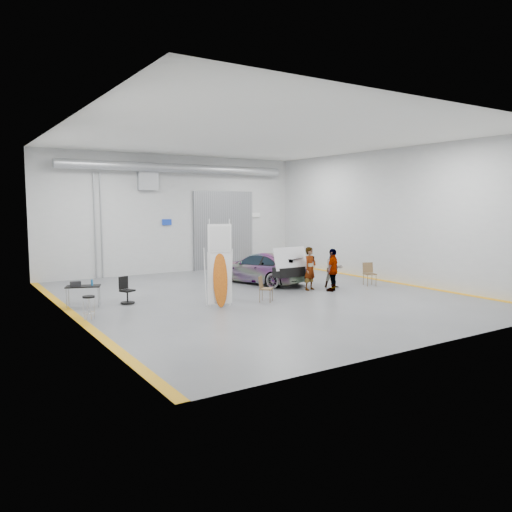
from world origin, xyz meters
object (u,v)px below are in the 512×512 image
folding_chair_far (369,278)px  person_b (334,269)px  work_table (81,286)px  surfboard_display (222,272)px  shop_stool (89,308)px  folding_chair_near (266,294)px  person_a (310,269)px  office_chair (127,292)px  person_c (333,270)px  sedan_car (261,268)px

folding_chair_far → person_b: bearing=-174.2°
person_b → work_table: 10.06m
surfboard_display → shop_stool: (-4.35, 0.45, -0.85)m
folding_chair_near → folding_chair_far: size_ratio=0.94×
surfboard_display → folding_chair_far: surfboard_display is taller
surfboard_display → shop_stool: surfboard_display is taller
person_a → shop_stool: 9.08m
surfboard_display → work_table: surfboard_display is taller
shop_stool → office_chair: office_chair is taller
person_b → folding_chair_far: person_b is taller
folding_chair_near → surfboard_display: bearing=135.2°
person_a → folding_chair_far: 2.98m
person_a → surfboard_display: (-4.70, -1.04, 0.34)m
person_a → work_table: (-8.73, 1.65, -0.17)m
work_table → person_c: bearing=-14.2°
surfboard_display → shop_stool: size_ratio=4.02×
sedan_car → person_a: 2.73m
person_b → folding_chair_near: (-4.08, -0.98, -0.53)m
folding_chair_near → work_table: folding_chair_near is taller
person_b → office_chair: (-8.41, 1.45, -0.40)m
person_b → shop_stool: 10.24m
surfboard_display → office_chair: (-2.54, 2.37, -0.81)m
shop_stool → office_chair: bearing=46.8°
person_c → office_chair: bearing=-44.6°
person_b → shop_stool: bearing=-158.7°
person_c → office_chair: size_ratio=1.85×
folding_chair_near → office_chair: (-4.33, 2.42, 0.12)m
person_a → shop_stool: size_ratio=2.36×
surfboard_display → office_chair: size_ratio=3.21×
person_b → person_c: (-0.58, -0.60, 0.06)m
sedan_car → surfboard_display: (-4.01, -3.67, 0.55)m
shop_stool → surfboard_display: bearing=-5.9°
person_c → surfboard_display: bearing=-26.4°
person_b → folding_chair_far: 1.82m
folding_chair_near → office_chair: size_ratio=0.98×
person_a → folding_chair_far: size_ratio=1.80×
folding_chair_near → folding_chair_far: folding_chair_far is taller
person_c → work_table: person_c is taller
office_chair → person_c: bearing=-37.3°
person_a → surfboard_display: bearing=177.3°
office_chair → work_table: bearing=145.3°
surfboard_display → person_a: bearing=25.6°
shop_stool → person_c: bearing=-0.7°
folding_chair_far → office_chair: (-10.12, 1.86, 0.11)m
folding_chair_near → shop_stool: 6.16m
person_a → office_chair: person_a is taller
surfboard_display → folding_chair_near: surfboard_display is taller
sedan_car → person_c: (1.29, -3.34, 0.20)m
sedan_car → folding_chair_far: 4.78m
folding_chair_near → work_table: (-5.83, 2.74, 0.42)m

